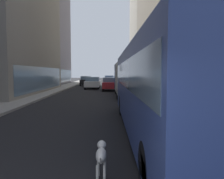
% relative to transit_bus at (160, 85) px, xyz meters
% --- Properties ---
extents(ground_plane, '(120.00, 120.00, 0.00)m').
position_rel_transit_bus_xyz_m(ground_plane, '(-2.80, 28.12, -1.78)').
color(ground_plane, black).
extents(sidewalk_left, '(2.40, 110.00, 0.15)m').
position_rel_transit_bus_xyz_m(sidewalk_left, '(-8.50, 28.12, -1.70)').
color(sidewalk_left, gray).
rests_on(sidewalk_left, ground).
extents(sidewalk_right, '(2.40, 110.00, 0.15)m').
position_rel_transit_bus_xyz_m(sidewalk_right, '(2.90, 28.12, -1.70)').
color(sidewalk_right, gray).
rests_on(sidewalk_right, ground).
extents(building_right_far, '(9.53, 22.54, 38.33)m').
position_rel_transit_bus_xyz_m(building_right_far, '(9.10, 45.73, 17.38)').
color(building_right_far, '#B2A893').
rests_on(building_right_far, ground).
extents(transit_bus, '(2.78, 11.53, 3.05)m').
position_rel_transit_bus_xyz_m(transit_bus, '(0.00, 0.00, 0.00)').
color(transit_bus, '#33478C').
rests_on(transit_bus, ground).
extents(car_black_suv, '(1.77, 4.02, 1.62)m').
position_rel_transit_bus_xyz_m(car_black_suv, '(-5.60, 30.23, -0.96)').
color(car_black_suv, black).
rests_on(car_black_suv, ground).
extents(car_red_coupe, '(1.92, 4.06, 1.62)m').
position_rel_transit_bus_xyz_m(car_red_coupe, '(-1.60, 19.82, -0.95)').
color(car_red_coupe, red).
rests_on(car_red_coupe, ground).
extents(car_silver_sedan, '(1.77, 3.92, 1.62)m').
position_rel_transit_bus_xyz_m(car_silver_sedan, '(0.00, 30.53, -0.96)').
color(car_silver_sedan, '#B7BABF').
rests_on(car_silver_sedan, ground).
extents(car_white_van, '(1.94, 4.70, 1.62)m').
position_rel_transit_bus_xyz_m(car_white_van, '(-4.00, 23.09, -0.95)').
color(car_white_van, silver).
rests_on(car_white_van, ground).
extents(car_blue_hatchback, '(1.90, 4.61, 1.62)m').
position_rel_transit_bus_xyz_m(car_blue_hatchback, '(-1.60, 38.43, -0.95)').
color(car_blue_hatchback, '#4C6BB7').
rests_on(car_blue_hatchback, ground).
extents(box_truck, '(2.30, 7.50, 3.05)m').
position_rel_transit_bus_xyz_m(box_truck, '(0.00, 12.84, -0.11)').
color(box_truck, '#19519E').
rests_on(box_truck, ground).
extents(dalmatian_dog, '(0.22, 0.96, 0.72)m').
position_rel_transit_bus_xyz_m(dalmatian_dog, '(-2.02, -3.48, -1.26)').
color(dalmatian_dog, white).
rests_on(dalmatian_dog, ground).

